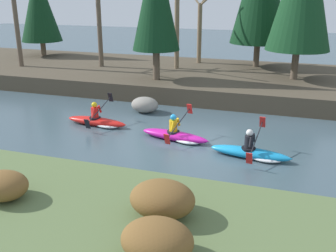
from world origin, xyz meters
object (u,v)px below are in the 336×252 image
(kayaker_trailing, at_px, (99,121))
(boulder_midstream, at_px, (145,105))
(kayaker_lead, at_px, (253,153))
(kayaker_middle, at_px, (177,135))

(kayaker_trailing, bearing_deg, boulder_midstream, 68.12)
(boulder_midstream, bearing_deg, kayaker_trailing, -115.24)
(kayaker_lead, height_order, boulder_midstream, kayaker_lead)
(kayaker_lead, relative_size, kayaker_trailing, 1.00)
(kayaker_lead, xyz_separation_m, kayaker_middle, (-2.91, 0.79, 0.00))
(kayaker_middle, distance_m, boulder_midstream, 3.90)
(kayaker_trailing, relative_size, boulder_midstream, 2.19)
(kayaker_lead, height_order, kayaker_middle, same)
(kayaker_lead, distance_m, kayaker_middle, 3.02)
(kayaker_lead, bearing_deg, kayaker_trailing, 173.38)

